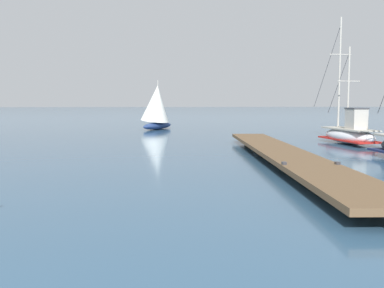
% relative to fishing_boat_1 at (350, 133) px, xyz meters
% --- Properties ---
extents(floating_dock, '(3.14, 19.00, 0.53)m').
position_rel_fishing_boat_1_xyz_m(floating_dock, '(-5.91, -7.24, -0.25)').
color(floating_dock, brown).
rests_on(floating_dock, ground).
extents(fishing_boat_1, '(1.83, 6.97, 7.08)m').
position_rel_fishing_boat_1_xyz_m(fishing_boat_1, '(0.00, 0.00, 0.00)').
color(fishing_boat_1, silver).
rests_on(fishing_boat_1, ground).
extents(distant_sailboat, '(3.44, 4.68, 4.11)m').
position_rel_fishing_boat_1_xyz_m(distant_sailboat, '(-10.35, 14.21, 1.27)').
color(distant_sailboat, navy).
rests_on(distant_sailboat, ground).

